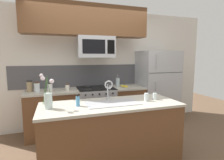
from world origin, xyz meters
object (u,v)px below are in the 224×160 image
at_px(french_press, 118,82).
at_px(drinking_glass, 146,97).
at_px(dish_soap_bottle, 78,101).
at_px(flower_vase, 48,99).
at_px(storage_jar_medium, 37,87).
at_px(storage_jar_squat, 67,87).
at_px(sink_faucet, 109,87).
at_px(storage_jar_short, 50,87).
at_px(microwave, 95,47).
at_px(spare_glass, 155,96).
at_px(storage_jar_tall, 30,86).
at_px(banana_bunch, 125,86).
at_px(stove_range, 96,109).
at_px(refrigerator, 157,87).

height_order(french_press, drinking_glass, french_press).
height_order(dish_soap_bottle, flower_vase, flower_vase).
bearing_deg(drinking_glass, storage_jar_medium, 142.39).
distance_m(storage_jar_squat, sink_faucet, 1.17).
xyz_separation_m(storage_jar_short, dish_soap_bottle, (0.38, -1.25, -0.01)).
bearing_deg(storage_jar_medium, microwave, 0.84).
bearing_deg(microwave, french_press, 8.94).
bearing_deg(flower_vase, spare_glass, -0.20).
bearing_deg(storage_jar_squat, storage_jar_tall, 175.13).
bearing_deg(storage_jar_squat, french_press, 4.37).
distance_m(storage_jar_tall, flower_vase, 1.33).
height_order(french_press, sink_faucet, sink_faucet).
bearing_deg(storage_jar_squat, banana_bunch, -1.76).
bearing_deg(sink_faucet, storage_jar_tall, 138.79).
bearing_deg(microwave, banana_bunch, -3.66).
height_order(storage_jar_tall, flower_vase, flower_vase).
xyz_separation_m(sink_faucet, drinking_glass, (0.52, -0.24, -0.14)).
relative_size(dish_soap_bottle, flower_vase, 0.36).
bearing_deg(french_press, spare_glass, -84.14).
bearing_deg(dish_soap_bottle, french_press, 51.21).
xyz_separation_m(stove_range, french_press, (0.52, 0.06, 0.55)).
relative_size(storage_jar_medium, french_press, 0.71).
bearing_deg(spare_glass, storage_jar_squat, 135.22).
height_order(storage_jar_medium, sink_faucet, sink_faucet).
bearing_deg(refrigerator, stove_range, -179.23).
relative_size(refrigerator, drinking_glass, 14.26).
distance_m(storage_jar_short, storage_jar_squat, 0.33).
height_order(storage_jar_tall, storage_jar_short, storage_jar_tall).
distance_m(sink_faucet, dish_soap_bottle, 0.55).
height_order(storage_jar_squat, french_press, french_press).
height_order(microwave, banana_bunch, microwave).
relative_size(microwave, dish_soap_bottle, 4.51).
bearing_deg(storage_jar_tall, drinking_glass, -36.99).
bearing_deg(dish_soap_bottle, storage_jar_tall, 120.20).
bearing_deg(french_press, refrigerator, -2.34).
bearing_deg(refrigerator, microwave, -178.43).
xyz_separation_m(stove_range, flower_vase, (-0.91, -1.24, 0.58)).
xyz_separation_m(sink_faucet, spare_glass, (0.69, -0.20, -0.15)).
xyz_separation_m(storage_jar_tall, banana_bunch, (1.91, -0.10, -0.08)).
bearing_deg(banana_bunch, stove_range, 174.47).
bearing_deg(flower_vase, drinking_glass, -1.89).
bearing_deg(flower_vase, storage_jar_squat, 75.23).
xyz_separation_m(storage_jar_squat, sink_faucet, (0.55, -1.02, 0.14)).
bearing_deg(flower_vase, french_press, 42.52).
relative_size(stove_range, sink_faucet, 3.04).
bearing_deg(storage_jar_short, microwave, -1.60).
bearing_deg(storage_jar_squat, microwave, 0.30).
height_order(storage_jar_squat, dish_soap_bottle, dish_soap_bottle).
xyz_separation_m(storage_jar_short, spare_glass, (1.56, -1.25, -0.03)).
height_order(stove_range, flower_vase, flower_vase).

